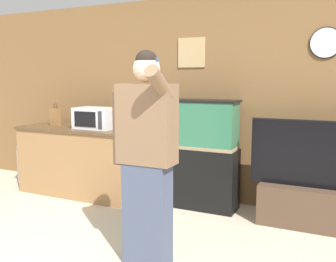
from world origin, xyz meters
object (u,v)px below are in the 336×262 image
at_px(knife_block, 55,117).
at_px(trash_bin, 27,160).
at_px(person_standing, 146,156).
at_px(counter_island, 81,160).
at_px(tv_on_stand, 317,197).
at_px(microwave, 96,118).
at_px(aquarium_on_stand, 194,154).

relative_size(knife_block, trash_bin, 0.52).
xyz_separation_m(knife_block, person_standing, (2.20, -1.38, -0.11)).
bearing_deg(counter_island, tv_on_stand, 1.58).
relative_size(microwave, knife_block, 1.52).
distance_m(counter_island, knife_block, 0.73).
bearing_deg(counter_island, person_standing, -37.73).
xyz_separation_m(tv_on_stand, trash_bin, (-4.12, 0.00, 0.01)).
relative_size(microwave, tv_on_stand, 0.37).
bearing_deg(person_standing, microwave, 137.89).
relative_size(counter_island, microwave, 3.24).
bearing_deg(microwave, counter_island, 176.16).
distance_m(aquarium_on_stand, tv_on_stand, 1.46).
relative_size(tv_on_stand, trash_bin, 2.14).
distance_m(knife_block, person_standing, 2.60).
height_order(tv_on_stand, person_standing, person_standing).
bearing_deg(trash_bin, microwave, -4.24).
bearing_deg(counter_island, aquarium_on_stand, 5.73).
relative_size(microwave, aquarium_on_stand, 0.40).
distance_m(microwave, knife_block, 0.71).
xyz_separation_m(counter_island, knife_block, (-0.44, 0.02, 0.58)).
xyz_separation_m(counter_island, tv_on_stand, (3.02, 0.08, -0.12)).
distance_m(microwave, trash_bin, 1.55).
bearing_deg(tv_on_stand, knife_block, -178.89).
bearing_deg(tv_on_stand, aquarium_on_stand, 176.90).
bearing_deg(knife_block, aquarium_on_stand, 4.04).
distance_m(microwave, aquarium_on_stand, 1.39).
distance_m(aquarium_on_stand, person_standing, 1.56).
bearing_deg(knife_block, microwave, -2.80).
bearing_deg(microwave, knife_block, 177.20).
xyz_separation_m(aquarium_on_stand, tv_on_stand, (1.42, -0.08, -0.32)).
relative_size(counter_island, knife_block, 4.95).
distance_m(aquarium_on_stand, trash_bin, 2.72).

